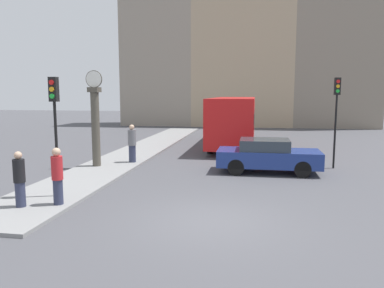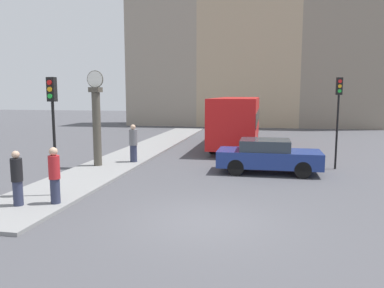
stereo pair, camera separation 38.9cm
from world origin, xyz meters
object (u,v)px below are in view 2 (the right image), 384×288
(bus_distant, at_px, (237,119))
(pedestrian_grey_jacket, at_px, (133,143))
(street_clock, at_px, (97,121))
(pedestrian_red_top, at_px, (54,175))
(traffic_light_near, at_px, (53,112))
(traffic_light_far, at_px, (338,104))
(sedan_car, at_px, (268,156))
(pedestrian_black_jacket, at_px, (17,178))

(bus_distant, distance_m, pedestrian_grey_jacket, 8.35)
(bus_distant, xyz_separation_m, street_clock, (-5.72, -8.22, 0.38))
(pedestrian_red_top, bearing_deg, traffic_light_near, 119.05)
(traffic_light_near, distance_m, traffic_light_far, 11.85)
(traffic_light_near, height_order, pedestrian_grey_jacket, traffic_light_near)
(sedan_car, height_order, traffic_light_far, traffic_light_far)
(street_clock, bearing_deg, pedestrian_grey_jacket, 42.26)
(sedan_car, distance_m, bus_distant, 8.17)
(sedan_car, distance_m, pedestrian_red_top, 8.80)
(pedestrian_red_top, xyz_separation_m, pedestrian_black_jacket, (-0.96, -0.41, -0.05))
(sedan_car, xyz_separation_m, pedestrian_black_jacket, (-7.23, -6.58, 0.19))
(traffic_light_far, relative_size, pedestrian_red_top, 2.40)
(traffic_light_near, bearing_deg, traffic_light_far, 34.64)
(bus_distant, bearing_deg, street_clock, -124.80)
(traffic_light_far, distance_m, pedestrian_black_jacket, 13.14)
(sedan_car, height_order, bus_distant, bus_distant)
(traffic_light_near, distance_m, pedestrian_grey_jacket, 6.42)
(sedan_car, xyz_separation_m, traffic_light_far, (3.00, 1.42, 2.16))
(street_clock, bearing_deg, sedan_car, 2.63)
(pedestrian_black_jacket, bearing_deg, street_clock, 93.76)
(street_clock, height_order, pedestrian_red_top, street_clock)
(traffic_light_near, bearing_deg, pedestrian_grey_jacket, 86.22)
(traffic_light_far, height_order, street_clock, street_clock)
(traffic_light_near, relative_size, traffic_light_far, 0.93)
(bus_distant, height_order, street_clock, street_clock)
(street_clock, relative_size, pedestrian_red_top, 2.52)
(traffic_light_far, bearing_deg, bus_distant, 127.36)
(pedestrian_red_top, bearing_deg, bus_distant, 72.81)
(traffic_light_far, height_order, pedestrian_red_top, traffic_light_far)
(bus_distant, xyz_separation_m, traffic_light_far, (4.92, -6.45, 1.14))
(sedan_car, distance_m, pedestrian_black_jacket, 9.78)
(bus_distant, bearing_deg, sedan_car, -76.26)
(bus_distant, distance_m, pedestrian_red_top, 14.72)
(sedan_car, xyz_separation_m, street_clock, (-7.64, -0.35, 1.40))
(traffic_light_near, bearing_deg, pedestrian_black_jacket, -110.83)
(pedestrian_grey_jacket, bearing_deg, bus_distant, 57.90)
(pedestrian_grey_jacket, bearing_deg, street_clock, -137.74)
(sedan_car, distance_m, street_clock, 7.78)
(pedestrian_black_jacket, bearing_deg, pedestrian_red_top, 22.90)
(sedan_car, height_order, street_clock, street_clock)
(bus_distant, height_order, pedestrian_grey_jacket, bus_distant)
(traffic_light_near, relative_size, pedestrian_grey_jacket, 2.09)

